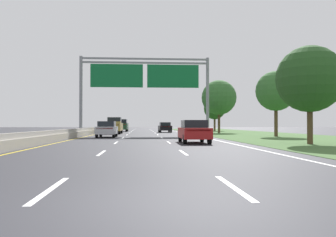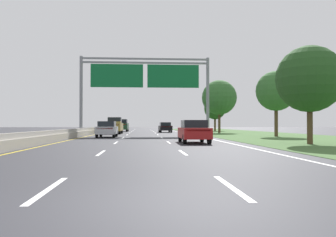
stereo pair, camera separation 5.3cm
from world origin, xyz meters
name	(u,v)px [view 1 (the left image)]	position (x,y,z in m)	size (l,w,h in m)	color
ground_plane	(142,136)	(0.00, 35.00, 0.00)	(220.00, 220.00, 0.00)	#2B2B30
lane_striping	(142,136)	(0.00, 34.54, 0.00)	(11.96, 106.00, 0.01)	white
grass_verge_right	(263,135)	(13.95, 35.00, 0.01)	(14.00, 110.00, 0.02)	#3D602D
median_barrier_concrete	(83,132)	(-6.60, 35.00, 0.35)	(0.60, 110.00, 0.85)	#A8A399
overhead_sign_gantry	(145,79)	(0.30, 35.84, 6.49)	(15.06, 0.42, 9.11)	gray
pickup_truck_gold	(114,126)	(-3.74, 42.06, 1.07)	(2.07, 5.42, 2.20)	#A38438
car_black_right_lane_sedan	(165,127)	(3.49, 49.84, 0.82)	(1.95, 4.45, 1.57)	black
car_darkgreen_left_lane_suv	(122,125)	(-3.46, 56.20, 1.10)	(2.00, 4.74, 2.11)	#193D23
car_red_right_lane_sedan	(194,131)	(3.53, 18.68, 0.82)	(1.84, 4.41, 1.57)	maroon
car_silver_left_lane_sedan	(107,129)	(-3.49, 29.95, 0.82)	(1.88, 4.42, 1.57)	#B2B5BA
roadside_tree_near	(310,79)	(10.70, 16.47, 4.19)	(4.28, 4.28, 6.34)	#4C3823
roadside_tree_mid	(276,91)	(13.77, 30.38, 4.71)	(4.14, 4.14, 6.80)	#4C3823
roadside_tree_far	(219,98)	(11.26, 46.35, 5.20)	(5.12, 5.12, 7.77)	#4C3823
roadside_tree_distant	(215,109)	(13.48, 60.49, 4.16)	(4.02, 4.02, 6.18)	#4C3823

